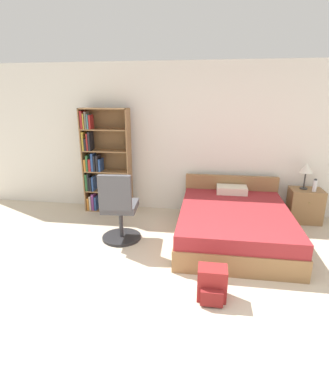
# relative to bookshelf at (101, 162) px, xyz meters

# --- Properties ---
(ground_plane) EXTENTS (14.00, 14.00, 0.00)m
(ground_plane) POSITION_rel_bookshelf_xyz_m (1.85, -2.97, -0.92)
(ground_plane) COLOR beige
(wall_back) EXTENTS (9.00, 0.06, 2.60)m
(wall_back) POSITION_rel_bookshelf_xyz_m (1.85, 0.26, 0.38)
(wall_back) COLOR white
(wall_back) RESTS_ON ground_plane
(bookshelf) EXTENTS (0.84, 0.29, 1.85)m
(bookshelf) POSITION_rel_bookshelf_xyz_m (0.00, 0.00, 0.00)
(bookshelf) COLOR olive
(bookshelf) RESTS_ON ground_plane
(bed) EXTENTS (1.58, 2.05, 0.72)m
(bed) POSITION_rel_bookshelf_xyz_m (2.31, -0.83, -0.67)
(bed) COLOR olive
(bed) RESTS_ON ground_plane
(office_chair) EXTENTS (0.58, 0.62, 1.05)m
(office_chair) POSITION_rel_bookshelf_xyz_m (0.67, -1.21, -0.44)
(office_chair) COLOR #232326
(office_chair) RESTS_ON ground_plane
(nightstand) EXTENTS (0.52, 0.41, 0.57)m
(nightstand) POSITION_rel_bookshelf_xyz_m (3.54, -0.03, -0.64)
(nightstand) COLOR olive
(nightstand) RESTS_ON ground_plane
(table_lamp) EXTENTS (0.21, 0.21, 0.44)m
(table_lamp) POSITION_rel_bookshelf_xyz_m (3.49, -0.00, -0.01)
(table_lamp) COLOR #333333
(table_lamp) RESTS_ON nightstand
(water_bottle) EXTENTS (0.06, 0.06, 0.21)m
(water_bottle) POSITION_rel_bookshelf_xyz_m (3.62, -0.12, -0.25)
(water_bottle) COLOR silver
(water_bottle) RESTS_ON nightstand
(backpack_red) EXTENTS (0.30, 0.29, 0.36)m
(backpack_red) POSITION_rel_bookshelf_xyz_m (2.00, -2.34, -0.75)
(backpack_red) COLOR maroon
(backpack_red) RESTS_ON ground_plane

